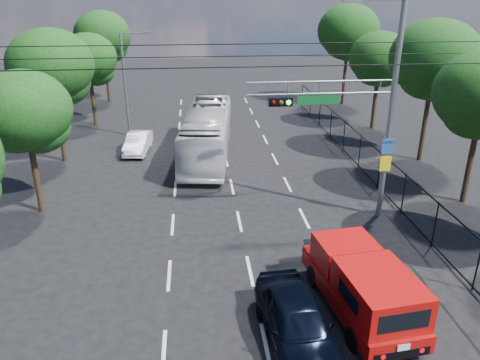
{
  "coord_description": "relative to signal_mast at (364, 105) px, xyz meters",
  "views": [
    {
      "loc": [
        -1.86,
        -10.75,
        9.85
      ],
      "look_at": [
        -0.16,
        6.14,
        2.8
      ],
      "focal_mm": 35.0,
      "sensor_mm": 36.0,
      "label": 1
    }
  ],
  "objects": [
    {
      "name": "tree_right_d",
      "position": [
        6.13,
        14.03,
        -0.39
      ],
      "size": [
        4.32,
        4.32,
        7.02
      ],
      "color": "black",
      "rests_on": "ground"
    },
    {
      "name": "lane_markings",
      "position": [
        -5.28,
        6.01,
        -5.24
      ],
      "size": [
        6.12,
        38.0,
        0.01
      ],
      "color": "beige",
      "rests_on": "ground"
    },
    {
      "name": "red_pickup",
      "position": [
        -2.03,
        -6.72,
        -4.14
      ],
      "size": [
        2.63,
        5.73,
        2.06
      ],
      "color": "black",
      "rests_on": "ground"
    },
    {
      "name": "tree_right_e",
      "position": [
        6.33,
        22.03,
        0.69
      ],
      "size": [
        5.28,
        5.28,
        8.58
      ],
      "color": "black",
      "rests_on": "ground"
    },
    {
      "name": "white_bus",
      "position": [
        -6.37,
        9.05,
        -3.74
      ],
      "size": [
        3.73,
        10.97,
        3.0
      ],
      "primitive_type": "imported",
      "rotation": [
        0.0,
        0.0,
        -0.11
      ],
      "color": "silver",
      "rests_on": "ground"
    },
    {
      "name": "tree_left_d",
      "position": [
        -14.67,
        17.03,
        -0.52
      ],
      "size": [
        4.2,
        4.2,
        6.83
      ],
      "color": "black",
      "rests_on": "ground"
    },
    {
      "name": "signal_mast",
      "position": [
        0.0,
        0.0,
        0.0
      ],
      "size": [
        6.43,
        0.39,
        9.5
      ],
      "color": "slate",
      "rests_on": "ground"
    },
    {
      "name": "tree_left_e",
      "position": [
        -14.87,
        25.03,
        0.29
      ],
      "size": [
        4.92,
        4.92,
        7.99
      ],
      "color": "black",
      "rests_on": "ground"
    },
    {
      "name": "utility_wires",
      "position": [
        -5.28,
        0.84,
        1.99
      ],
      "size": [
        22.0,
        5.04,
        0.74
      ],
      "color": "black",
      "rests_on": "ground"
    },
    {
      "name": "fence_right",
      "position": [
        2.32,
        4.18,
        -4.21
      ],
      "size": [
        0.06,
        34.03,
        2.0
      ],
      "color": "black",
      "rests_on": "ground"
    },
    {
      "name": "tree_right_c",
      "position": [
        6.53,
        7.03,
        0.49
      ],
      "size": [
        5.1,
        5.1,
        8.29
      ],
      "color": "black",
      "rests_on": "ground"
    },
    {
      "name": "streetlight_left",
      "position": [
        -11.62,
        14.01,
        -1.3
      ],
      "size": [
        2.09,
        0.22,
        7.08
      ],
      "color": "slate",
      "rests_on": "ground"
    },
    {
      "name": "white_van",
      "position": [
        -10.78,
        10.27,
        -4.63
      ],
      "size": [
        1.64,
        3.83,
        1.23
      ],
      "primitive_type": "imported",
      "rotation": [
        0.0,
        0.0,
        -0.09
      ],
      "color": "white",
      "rests_on": "ground"
    },
    {
      "name": "tree_left_b",
      "position": [
        -14.47,
        2.03,
        -0.66
      ],
      "size": [
        4.08,
        4.08,
        6.63
      ],
      "color": "black",
      "rests_on": "ground"
    },
    {
      "name": "navy_hatchback",
      "position": [
        -4.38,
        -7.95,
        -4.46
      ],
      "size": [
        2.2,
        4.72,
        1.56
      ],
      "primitive_type": "imported",
      "rotation": [
        0.0,
        0.0,
        0.08
      ],
      "color": "black",
      "rests_on": "ground"
    },
    {
      "name": "ground",
      "position": [
        -5.28,
        -7.99,
        -5.24
      ],
      "size": [
        120.0,
        120.0,
        0.0
      ],
      "primitive_type": "plane",
      "color": "black",
      "rests_on": "ground"
    },
    {
      "name": "tree_left_c",
      "position": [
        -15.07,
        9.03,
        0.15
      ],
      "size": [
        4.8,
        4.8,
        7.8
      ],
      "color": "black",
      "rests_on": "ground"
    }
  ]
}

